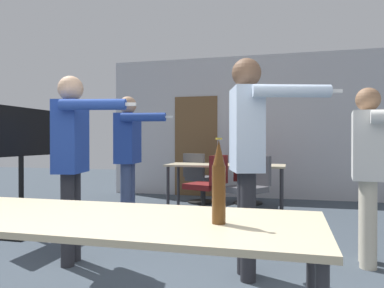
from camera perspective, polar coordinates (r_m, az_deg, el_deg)
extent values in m
cube|color=#BCBCC1|center=(7.60, 8.78, 2.62)|extent=(5.81, 0.10, 2.84)
cube|color=brown|center=(7.73, 0.59, -0.32)|extent=(0.90, 0.02, 2.05)
cube|color=#C6B793|center=(1.99, -12.71, -11.11)|extent=(2.14, 0.82, 0.03)
cylinder|color=#2D2D33|center=(2.23, 17.68, -19.90)|extent=(0.05, 0.05, 0.72)
cube|color=#C6B793|center=(6.14, 5.13, -3.25)|extent=(1.91, 0.70, 0.03)
cylinder|color=#2D2D33|center=(6.11, -3.68, -6.80)|extent=(0.05, 0.05, 0.72)
cylinder|color=#2D2D33|center=(5.80, 13.45, -7.20)|extent=(0.05, 0.05, 0.72)
cylinder|color=#2D2D33|center=(6.65, -2.11, -6.20)|extent=(0.05, 0.05, 0.72)
cylinder|color=#2D2D33|center=(6.38, 13.56, -6.50)|extent=(0.05, 0.05, 0.72)
cube|color=black|center=(5.07, -24.56, -12.31)|extent=(0.44, 0.56, 0.03)
cylinder|color=black|center=(4.99, -24.58, -6.98)|extent=(0.06, 0.06, 0.92)
cube|color=black|center=(4.95, -24.61, 1.72)|extent=(0.04, 1.16, 0.59)
cube|color=#192342|center=(4.96, -24.82, 1.71)|extent=(0.01, 1.07, 0.52)
cylinder|color=#3D4C75|center=(5.20, -9.42, -7.44)|extent=(0.14, 0.14, 0.84)
cylinder|color=#3D4C75|center=(5.02, -10.06, -7.72)|extent=(0.14, 0.14, 0.84)
cube|color=#23429E|center=(5.06, -9.75, 0.84)|extent=(0.30, 0.48, 0.66)
sphere|color=tan|center=(5.08, -9.75, 5.86)|extent=(0.23, 0.23, 0.23)
cylinder|color=#23429E|center=(5.32, -8.86, 0.60)|extent=(0.11, 0.11, 0.57)
cylinder|color=#23429E|center=(4.72, -7.45, 4.08)|extent=(0.58, 0.18, 0.11)
cube|color=white|center=(4.65, -3.69, 4.14)|extent=(0.12, 0.05, 0.03)
cylinder|color=#28282D|center=(3.77, -17.50, -10.45)|extent=(0.12, 0.12, 0.84)
cylinder|color=#28282D|center=(3.62, -18.44, -10.91)|extent=(0.12, 0.12, 0.84)
cube|color=#23429E|center=(3.63, -17.99, 1.03)|extent=(0.29, 0.43, 0.66)
sphere|color=#DBAD89|center=(3.66, -18.01, 8.04)|extent=(0.23, 0.23, 0.23)
cylinder|color=#23429E|center=(3.86, -16.68, 0.83)|extent=(0.09, 0.09, 0.57)
cylinder|color=#23429E|center=(3.32, -14.91, 5.84)|extent=(0.58, 0.20, 0.09)
cube|color=white|center=(3.23, -9.55, 5.99)|extent=(0.12, 0.06, 0.03)
cylinder|color=beige|center=(3.93, 25.08, -10.44)|extent=(0.14, 0.14, 0.78)
cylinder|color=beige|center=(3.74, 25.28, -11.01)|extent=(0.14, 0.14, 0.78)
cube|color=silver|center=(3.76, 25.22, -0.18)|extent=(0.32, 0.50, 0.62)
sphere|color=#936B4C|center=(3.78, 25.24, 6.15)|extent=(0.22, 0.22, 0.22)
cylinder|color=silver|center=(4.05, 24.93, -0.50)|extent=(0.11, 0.11, 0.53)
cylinder|color=#28282D|center=(3.29, 8.00, -11.70)|extent=(0.13, 0.13, 0.88)
cylinder|color=#28282D|center=(3.12, 8.57, -12.36)|extent=(0.13, 0.13, 0.88)
cube|color=silver|center=(3.13, 8.29, 2.19)|extent=(0.34, 0.46, 0.69)
sphere|color=brown|center=(3.18, 8.30, 10.66)|extent=(0.24, 0.24, 0.24)
cylinder|color=silver|center=(3.38, 7.51, 1.86)|extent=(0.10, 0.10, 0.60)
cylinder|color=silver|center=(2.98, 14.93, 7.82)|extent=(0.60, 0.27, 0.10)
cube|color=white|center=(3.09, 20.84, 7.54)|extent=(0.13, 0.07, 0.03)
cylinder|color=black|center=(5.66, 1.78, -10.93)|extent=(0.52, 0.52, 0.03)
cylinder|color=black|center=(5.62, 1.78, -8.81)|extent=(0.06, 0.06, 0.39)
cube|color=maroon|center=(5.58, 1.78, -6.41)|extent=(0.59, 0.59, 0.08)
cube|color=maroon|center=(5.42, 4.09, -3.96)|extent=(0.21, 0.43, 0.42)
cylinder|color=black|center=(6.93, 1.57, -8.81)|extent=(0.52, 0.52, 0.03)
cylinder|color=black|center=(6.90, 1.57, -7.14)|extent=(0.06, 0.06, 0.38)
cube|color=#4C4C51|center=(6.88, 1.57, -5.25)|extent=(0.60, 0.60, 0.08)
cube|color=#4C4C51|center=(6.64, 0.27, -3.29)|extent=(0.43, 0.22, 0.42)
cylinder|color=black|center=(5.34, 8.18, -11.63)|extent=(0.52, 0.52, 0.03)
cylinder|color=black|center=(5.29, 8.19, -9.40)|extent=(0.06, 0.06, 0.39)
cube|color=#4C4C51|center=(5.26, 8.19, -6.87)|extent=(0.64, 0.64, 0.08)
cube|color=#4C4C51|center=(5.44, 9.93, -3.98)|extent=(0.40, 0.29, 0.42)
cylinder|color=black|center=(6.90, 8.52, -8.85)|extent=(0.52, 0.52, 0.03)
cylinder|color=black|center=(6.87, 8.52, -7.13)|extent=(0.06, 0.06, 0.39)
cube|color=maroon|center=(6.84, 8.52, -5.18)|extent=(0.46, 0.46, 0.08)
cube|color=maroon|center=(6.56, 8.27, -3.23)|extent=(0.44, 0.06, 0.42)
cylinder|color=#563314|center=(1.76, 4.11, -7.70)|extent=(0.06, 0.06, 0.27)
cone|color=#563314|center=(1.74, 4.11, -1.32)|extent=(0.06, 0.06, 0.12)
cylinder|color=gold|center=(1.74, 4.11, 0.81)|extent=(0.03, 0.03, 0.01)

